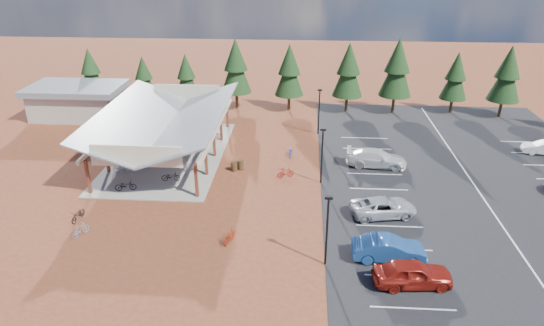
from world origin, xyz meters
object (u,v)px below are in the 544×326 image
object	(u,v)px
bike_3	(153,130)
bike_11	(230,236)
car_0	(413,273)
car_1	(389,249)
bike_8	(78,215)
lamp_post_1	(322,152)
bike_5	(189,167)
bike_14	(291,152)
bike_0	(126,186)
bike_2	(155,141)
lamp_post_2	(319,108)
bike_6	(203,139)
bike_1	(122,167)
trash_bin_0	(234,166)
car_2	(383,207)
bike_pavilion	(166,119)
car_3	(376,158)
outbuilding	(78,100)
bike_15	(286,173)
lamp_post_0	(327,226)
bike_7	(214,134)
trash_bin_1	(241,165)
bike_4	(171,176)
car_9	(544,148)
bike_9	(80,230)

from	to	relation	value
bike_3	bike_11	world-z (taller)	bike_3
car_0	car_1	xyz separation A→B (m)	(-1.07, 2.58, -0.02)
bike_8	bike_11	distance (m)	12.28
bike_3	bike_11	distance (m)	23.41
lamp_post_1	bike_5	bearing A→B (deg)	174.40
car_0	bike_14	bearing A→B (deg)	17.44
bike_0	bike_2	xyz separation A→B (m)	(-0.39, 10.13, -0.03)
lamp_post_2	bike_6	xyz separation A→B (m)	(-12.25, -3.70, -2.47)
bike_14	bike_1	bearing A→B (deg)	-160.30
trash_bin_0	bike_3	bearing A→B (deg)	140.00
trash_bin_0	car_2	distance (m)	14.70
bike_pavilion	bike_14	xyz separation A→B (m)	(12.13, 0.71, -3.35)
lamp_post_2	car_3	distance (m)	10.02
bike_14	outbuilding	bearing A→B (deg)	160.52
bike_8	bike_14	distance (m)	20.77
bike_pavilion	bike_5	size ratio (longest dim) A/B	11.69
bike_15	car_0	world-z (taller)	car_0
lamp_post_0	bike_8	bearing A→B (deg)	166.90
bike_2	bike_3	world-z (taller)	bike_3
bike_8	car_1	world-z (taller)	car_1
outbuilding	bike_11	size ratio (longest dim) A/B	6.31
outbuilding	bike_7	size ratio (longest dim) A/B	6.39
trash_bin_1	bike_14	size ratio (longest dim) A/B	0.50
bike_pavilion	bike_11	size ratio (longest dim) A/B	11.13
trash_bin_0	bike_7	bearing A→B (deg)	113.24
car_3	bike_5	bearing A→B (deg)	104.64
bike_5	car_1	xyz separation A→B (m)	(16.37, -12.38, 0.25)
lamp_post_2	bike_11	world-z (taller)	lamp_post_2
trash_bin_1	bike_8	distance (m)	15.04
bike_3	trash_bin_1	bearing A→B (deg)	-128.18
bike_4	trash_bin_0	bearing A→B (deg)	-69.86
lamp_post_0	bike_3	world-z (taller)	lamp_post_0
bike_6	trash_bin_1	bearing A→B (deg)	-147.71
bike_6	car_2	size ratio (longest dim) A/B	0.30
outbuilding	car_2	size ratio (longest dim) A/B	2.14
lamp_post_0	bike_1	size ratio (longest dim) A/B	2.92
outbuilding	bike_14	bearing A→B (deg)	-21.49
lamp_post_2	bike_1	bearing A→B (deg)	-148.48
trash_bin_1	bike_0	distance (m)	10.56
trash_bin_0	bike_0	size ratio (longest dim) A/B	0.50
trash_bin_1	bike_14	world-z (taller)	bike_14
bike_0	bike_3	bearing A→B (deg)	-5.21
bike_8	car_9	size ratio (longest dim) A/B	0.43
lamp_post_0	bike_3	bearing A→B (deg)	129.05
lamp_post_1	bike_9	distance (m)	20.33
bike_1	bike_8	distance (m)	8.45
bike_pavilion	car_9	world-z (taller)	bike_pavilion
trash_bin_1	bike_9	bearing A→B (deg)	-130.65
lamp_post_0	car_1	xyz separation A→B (m)	(4.24, 0.81, -2.13)
trash_bin_1	car_1	size ratio (longest dim) A/B	0.18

